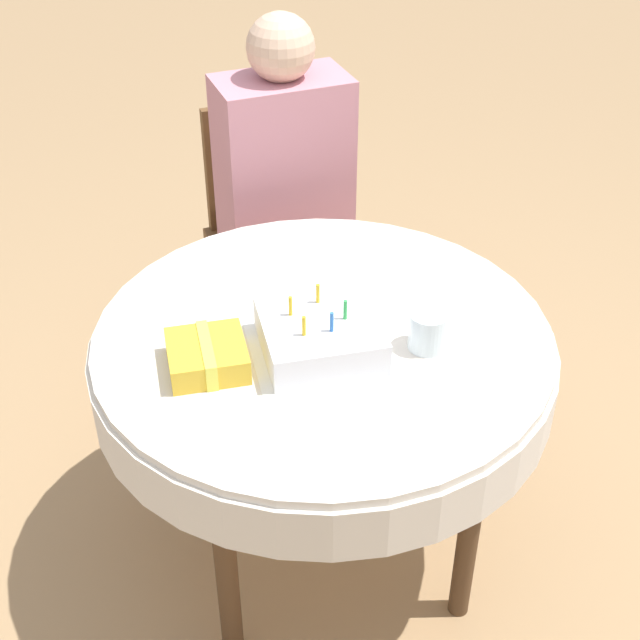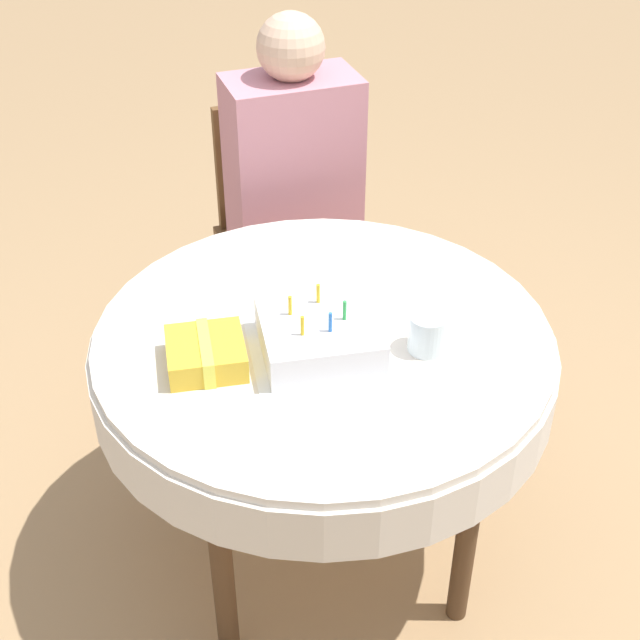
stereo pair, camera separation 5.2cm
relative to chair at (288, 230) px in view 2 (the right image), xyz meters
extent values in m
plane|color=#A37F56|center=(-0.06, -0.87, -0.46)|extent=(12.00, 12.00, 0.00)
cylinder|color=silver|center=(-0.06, -0.87, 0.23)|extent=(1.02, 1.02, 0.02)
cylinder|color=silver|center=(-0.06, -0.87, 0.16)|extent=(1.04, 1.04, 0.13)
cylinder|color=#4C331E|center=(-0.34, -1.15, -0.12)|extent=(0.05, 0.05, 0.68)
cylinder|color=#4C331E|center=(0.22, -1.15, -0.12)|extent=(0.05, 0.05, 0.68)
cylinder|color=#4C331E|center=(-0.34, -0.59, -0.12)|extent=(0.05, 0.05, 0.68)
cylinder|color=#4C331E|center=(0.22, -0.59, -0.12)|extent=(0.05, 0.05, 0.68)
cube|color=brown|center=(0.01, -0.07, -0.04)|extent=(0.48, 0.48, 0.04)
cube|color=brown|center=(-0.02, 0.12, 0.18)|extent=(0.38, 0.08, 0.40)
cylinder|color=brown|center=(-0.14, -0.27, -0.26)|extent=(0.04, 0.04, 0.40)
cylinder|color=brown|center=(0.22, -0.22, -0.26)|extent=(0.04, 0.04, 0.40)
cylinder|color=brown|center=(-0.20, 0.09, -0.26)|extent=(0.04, 0.04, 0.40)
cylinder|color=brown|center=(0.16, 0.14, -0.26)|extent=(0.04, 0.04, 0.40)
cylinder|color=#DBB293|center=(-0.06, -0.24, -0.24)|extent=(0.09, 0.09, 0.44)
cylinder|color=#DBB293|center=(0.13, -0.21, -0.24)|extent=(0.09, 0.09, 0.44)
cube|color=#C67F8E|center=(0.01, -0.07, 0.25)|extent=(0.40, 0.27, 0.54)
sphere|color=#DBB293|center=(0.01, -0.07, 0.61)|extent=(0.19, 0.19, 0.19)
cube|color=white|center=(-0.08, -0.94, 0.24)|extent=(0.29, 0.29, 0.00)
cube|color=white|center=(-0.08, -0.94, 0.28)|extent=(0.24, 0.24, 0.08)
cylinder|color=green|center=(-0.03, -0.94, 0.34)|extent=(0.01, 0.01, 0.05)
cylinder|color=gold|center=(-0.07, -0.87, 0.34)|extent=(0.01, 0.01, 0.05)
cylinder|color=gold|center=(-0.14, -0.90, 0.34)|extent=(0.01, 0.01, 0.05)
cylinder|color=gold|center=(-0.13, -0.98, 0.34)|extent=(0.01, 0.01, 0.05)
cylinder|color=blue|center=(-0.07, -0.98, 0.34)|extent=(0.01, 0.01, 0.05)
cylinder|color=silver|center=(0.14, -0.98, 0.28)|extent=(0.08, 0.08, 0.09)
cube|color=gold|center=(-0.32, -0.94, 0.27)|extent=(0.16, 0.16, 0.06)
cube|color=#EAE54C|center=(-0.32, -0.94, 0.27)|extent=(0.02, 0.17, 0.06)
camera|label=1|loc=(-0.43, -2.41, 1.41)|focal=50.00mm
camera|label=2|loc=(-0.38, -2.42, 1.41)|focal=50.00mm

